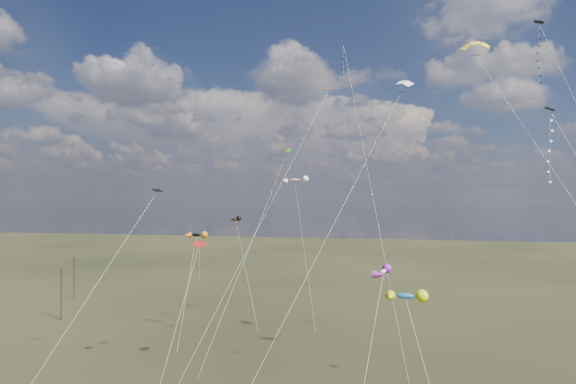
# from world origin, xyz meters

# --- Properties ---
(utility_pole_near) EXTENTS (1.40, 0.20, 8.00)m
(utility_pole_near) POSITION_xyz_m (-38.00, 30.00, 4.09)
(utility_pole_near) COLOR black
(utility_pole_near) RESTS_ON ground
(utility_pole_far) EXTENTS (1.40, 0.20, 8.00)m
(utility_pole_far) POSITION_xyz_m (-46.00, 44.00, 4.09)
(utility_pole_far) COLOR black
(utility_pole_far) RESTS_ON ground
(diamond_black_high) EXTENTS (6.94, 24.12, 36.39)m
(diamond_black_high) POSITION_xyz_m (26.41, 17.48, 31.11)
(diamond_black_high) COLOR black
(diamond_black_high) RESTS_ON ground
(diamond_navy_tall) EXTENTS (9.34, 20.00, 40.15)m
(diamond_navy_tall) POSITION_xyz_m (4.96, 31.93, 34.55)
(diamond_navy_tall) COLOR #131048
(diamond_navy_tall) RESTS_ON ground
(diamond_black_mid) EXTENTS (6.41, 15.18, 19.24)m
(diamond_black_mid) POSITION_xyz_m (-12.42, 4.67, 14.07)
(diamond_black_mid) COLOR black
(diamond_black_mid) RESTS_ON ground
(diamond_red_low) EXTENTS (1.49, 10.87, 13.77)m
(diamond_red_low) POSITION_xyz_m (-8.18, 12.01, 11.27)
(diamond_red_low) COLOR maroon
(diamond_red_low) RESTS_ON ground
(diamond_navy_right) EXTENTS (9.18, 13.27, 25.33)m
(diamond_navy_right) POSITION_xyz_m (24.12, 4.84, 21.15)
(diamond_navy_right) COLOR #101D49
(diamond_navy_right) RESTS_ON ground
(diamond_orange_center) EXTENTS (12.86, 16.56, 31.84)m
(diamond_orange_center) POSITION_xyz_m (-0.59, 18.74, 20.77)
(diamond_orange_center) COLOR #E9420B
(diamond_orange_center) RESTS_ON ground
(parafoil_yellow) EXTENTS (15.03, 18.76, 32.78)m
(parafoil_yellow) POSITION_xyz_m (19.06, 10.79, 31.95)
(parafoil_yellow) COLOR yellow
(parafoil_yellow) RESTS_ON ground
(parafoil_blue_white) EXTENTS (14.31, 21.73, 31.52)m
(parafoil_blue_white) POSITION_xyz_m (12.25, 19.17, 30.70)
(parafoil_blue_white) COLOR blue
(parafoil_blue_white) RESTS_ON ground
(parafoil_tricolor) EXTENTS (5.01, 23.08, 25.70)m
(parafoil_tricolor) POSITION_xyz_m (-3.91, 32.83, 24.93)
(parafoil_tricolor) COLOR yellow
(parafoil_tricolor) RESTS_ON ground
(novelty_black_orange) EXTENTS (3.15, 8.12, 13.96)m
(novelty_black_orange) POSITION_xyz_m (-14.41, 25.83, 13.43)
(novelty_black_orange) COLOR black
(novelty_black_orange) RESTS_ON ground
(novelty_orange_black) EXTENTS (7.33, 9.23, 15.62)m
(novelty_orange_black) POSITION_xyz_m (-12.69, 36.85, 15.08)
(novelty_orange_black) COLOR #E04216
(novelty_orange_black) RESTS_ON ground
(novelty_white_purple) EXTENTS (2.70, 10.67, 13.52)m
(novelty_white_purple) POSITION_xyz_m (11.34, -0.72, 13.03)
(novelty_white_purple) COLOR silver
(novelty_white_purple) RESTS_ON ground
(novelty_redwhite_stripe) EXTENTS (7.29, 11.08, 21.75)m
(novelty_redwhite_stripe) POSITION_xyz_m (-4.32, 40.83, 21.14)
(novelty_redwhite_stripe) COLOR red
(novelty_redwhite_stripe) RESTS_ON ground
(novelty_blue_yellow) EXTENTS (4.85, 7.78, 12.57)m
(novelty_blue_yellow) POSITION_xyz_m (12.94, -4.46, 12.09)
(novelty_blue_yellow) COLOR #1B6AAD
(novelty_blue_yellow) RESTS_ON ground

